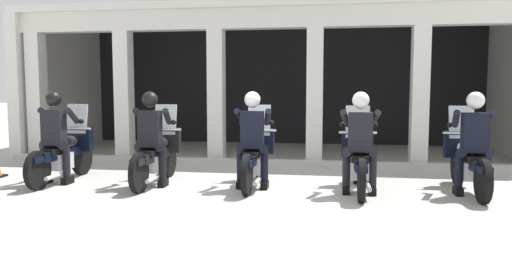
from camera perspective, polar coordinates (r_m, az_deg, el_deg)
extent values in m
plane|color=#A8A59E|center=(10.80, 2.11, -3.47)|extent=(80.00, 80.00, 0.00)
cube|color=black|center=(14.51, 3.14, 5.43)|extent=(11.99, 0.24, 3.38)
cube|color=silver|center=(10.79, 1.06, 13.34)|extent=(11.99, 0.36, 0.44)
cube|color=silver|center=(12.65, 2.24, 13.50)|extent=(11.99, 4.41, 0.16)
cube|color=silver|center=(14.45, -21.78, 5.07)|extent=(0.30, 4.41, 3.38)
cube|color=silver|center=(12.66, -24.47, 4.01)|extent=(0.35, 0.36, 2.94)
cube|color=silver|center=(11.60, -15.34, 4.23)|extent=(0.35, 0.36, 2.94)
cube|color=silver|center=(10.89, -4.70, 4.34)|extent=(0.35, 0.36, 2.94)
cube|color=silver|center=(10.59, 6.96, 4.30)|extent=(0.35, 0.36, 2.94)
cube|color=silver|center=(10.74, 18.79, 4.07)|extent=(0.35, 0.36, 2.94)
cube|color=#B7B5AD|center=(10.31, 0.66, -3.55)|extent=(11.59, 0.24, 0.12)
cylinder|color=black|center=(9.71, -19.90, -2.86)|extent=(0.09, 0.64, 0.64)
cylinder|color=black|center=(8.52, -24.43, -4.10)|extent=(0.09, 0.64, 0.64)
cube|color=black|center=(9.68, -19.93, -1.64)|extent=(0.14, 0.44, 0.08)
cube|color=silver|center=(9.06, -22.19, -3.17)|extent=(0.28, 0.44, 0.28)
cube|color=black|center=(9.08, -22.05, -2.32)|extent=(0.18, 1.24, 0.16)
ellipsoid|color=black|center=(9.25, -21.39, -1.04)|extent=(0.26, 0.48, 0.22)
cube|color=black|center=(8.92, -22.66, -2.02)|extent=(0.24, 0.52, 0.10)
cube|color=black|center=(8.54, -24.26, -2.88)|extent=(0.16, 0.48, 0.10)
cylinder|color=silver|center=(9.62, -20.11, -1.49)|extent=(0.05, 0.24, 0.53)
cube|color=black|center=(9.56, -20.31, -0.70)|extent=(0.52, 0.16, 0.44)
sphere|color=silver|center=(9.64, -20.03, -0.52)|extent=(0.18, 0.18, 0.18)
cube|color=silver|center=(9.51, -20.44, 1.54)|extent=(0.40, 0.14, 0.54)
cylinder|color=silver|center=(9.45, -20.64, 0.45)|extent=(0.62, 0.04, 0.04)
cylinder|color=silver|center=(8.73, -22.65, -4.78)|extent=(0.07, 0.55, 0.07)
cube|color=black|center=(8.86, -22.82, 0.54)|extent=(0.36, 0.22, 0.60)
cube|color=#591414|center=(8.97, -22.42, 0.73)|extent=(0.05, 0.02, 0.32)
sphere|color=tan|center=(8.86, -22.86, 3.48)|extent=(0.21, 0.21, 0.21)
sphere|color=black|center=(8.86, -22.86, 3.67)|extent=(0.26, 0.26, 0.26)
cylinder|color=black|center=(8.84, -21.91, -1.47)|extent=(0.26, 0.29, 0.17)
cylinder|color=black|center=(8.84, -21.51, -3.25)|extent=(0.12, 0.12, 0.53)
cube|color=black|center=(8.90, -21.41, -5.31)|extent=(0.11, 0.26, 0.12)
cylinder|color=black|center=(8.98, -23.44, -1.42)|extent=(0.26, 0.29, 0.17)
cylinder|color=black|center=(9.05, -23.70, -3.14)|extent=(0.12, 0.12, 0.53)
cube|color=black|center=(9.11, -23.59, -5.15)|extent=(0.11, 0.26, 0.12)
cylinder|color=black|center=(8.94, -20.89, 1.86)|extent=(0.19, 0.48, 0.31)
sphere|color=black|center=(9.11, -19.99, 1.25)|extent=(0.09, 0.09, 0.09)
cylinder|color=black|center=(9.16, -23.28, 1.85)|extent=(0.19, 0.48, 0.31)
sphere|color=black|center=(9.37, -22.78, 1.26)|extent=(0.09, 0.09, 0.09)
cylinder|color=black|center=(9.05, -10.29, -3.19)|extent=(0.09, 0.64, 0.64)
cylinder|color=black|center=(7.76, -13.69, -4.66)|extent=(0.09, 0.64, 0.64)
cube|color=black|center=(9.02, -10.31, -1.89)|extent=(0.14, 0.44, 0.08)
cube|color=silver|center=(8.35, -11.99, -3.58)|extent=(0.28, 0.44, 0.28)
cube|color=black|center=(8.37, -11.88, -2.65)|extent=(0.18, 1.24, 0.16)
ellipsoid|color=black|center=(8.56, -11.38, -1.26)|extent=(0.26, 0.48, 0.22)
cube|color=black|center=(8.20, -12.34, -2.34)|extent=(0.24, 0.52, 0.10)
cube|color=black|center=(7.79, -13.55, -3.31)|extent=(0.16, 0.48, 0.10)
cylinder|color=silver|center=(8.96, -10.44, -1.73)|extent=(0.05, 0.24, 0.53)
cube|color=black|center=(8.89, -10.58, -0.88)|extent=(0.52, 0.16, 0.44)
sphere|color=silver|center=(8.98, -10.37, -0.69)|extent=(0.18, 0.18, 0.18)
cube|color=silver|center=(8.84, -10.67, 1.52)|extent=(0.40, 0.14, 0.54)
cylinder|color=silver|center=(8.78, -10.82, 0.35)|extent=(0.62, 0.04, 0.04)
cylinder|color=silver|center=(8.01, -12.05, -5.36)|extent=(0.07, 0.55, 0.07)
cube|color=black|center=(8.14, -12.44, 0.44)|extent=(0.36, 0.22, 0.60)
cube|color=black|center=(8.25, -12.14, 0.65)|extent=(0.05, 0.02, 0.32)
sphere|color=#936B51|center=(8.13, -12.45, 3.65)|extent=(0.21, 0.21, 0.21)
sphere|color=black|center=(8.13, -12.46, 3.86)|extent=(0.26, 0.26, 0.26)
cylinder|color=black|center=(8.14, -11.43, -1.74)|extent=(0.26, 0.29, 0.17)
cylinder|color=black|center=(8.15, -11.00, -3.66)|extent=(0.12, 0.12, 0.53)
cube|color=black|center=(8.22, -10.93, -5.89)|extent=(0.11, 0.26, 0.12)
cylinder|color=black|center=(8.24, -13.26, -1.69)|extent=(0.26, 0.29, 0.17)
cylinder|color=black|center=(8.30, -13.60, -3.56)|extent=(0.12, 0.12, 0.53)
cube|color=black|center=(8.36, -13.53, -5.75)|extent=(0.11, 0.26, 0.12)
cylinder|color=black|center=(8.26, -10.47, 1.87)|extent=(0.19, 0.48, 0.31)
sphere|color=black|center=(8.46, -9.73, 1.21)|extent=(0.09, 0.09, 0.09)
cylinder|color=black|center=(8.42, -13.29, 1.87)|extent=(0.19, 0.48, 0.31)
sphere|color=black|center=(8.64, -13.00, 1.23)|extent=(0.09, 0.09, 0.09)
cylinder|color=black|center=(8.73, 0.51, -3.42)|extent=(0.09, 0.64, 0.64)
cylinder|color=black|center=(7.36, -1.08, -5.03)|extent=(0.09, 0.64, 0.64)
cube|color=black|center=(8.70, 0.51, -2.06)|extent=(0.14, 0.44, 0.08)
cube|color=silver|center=(7.99, -0.27, -3.86)|extent=(0.28, 0.44, 0.28)
cube|color=black|center=(8.02, -0.22, -2.89)|extent=(0.18, 1.24, 0.16)
ellipsoid|color=black|center=(8.21, 0.03, -1.43)|extent=(0.26, 0.48, 0.22)
cube|color=black|center=(7.83, -0.43, -2.57)|extent=(0.24, 0.52, 0.10)
cube|color=black|center=(7.39, -1.00, -3.61)|extent=(0.16, 0.48, 0.10)
cylinder|color=silver|center=(8.64, 0.46, -1.90)|extent=(0.05, 0.24, 0.53)
cube|color=black|center=(8.56, 0.40, -1.02)|extent=(0.52, 0.16, 0.44)
sphere|color=silver|center=(8.66, 0.50, -0.82)|extent=(0.18, 0.18, 0.18)
cube|color=silver|center=(8.51, 0.38, 1.47)|extent=(0.40, 0.14, 0.54)
cylinder|color=silver|center=(8.44, 0.30, 0.25)|extent=(0.62, 0.04, 0.04)
cylinder|color=silver|center=(7.66, 0.20, -5.72)|extent=(0.07, 0.55, 0.07)
cube|color=black|center=(7.77, -0.45, 0.34)|extent=(0.36, 0.22, 0.60)
cube|color=#14193F|center=(7.88, -0.31, 0.56)|extent=(0.05, 0.02, 0.32)
sphere|color=#936B51|center=(7.76, -0.43, 3.70)|extent=(0.21, 0.21, 0.21)
sphere|color=silver|center=(7.76, -0.43, 3.92)|extent=(0.26, 0.26, 0.26)
cylinder|color=black|center=(7.80, 0.59, -1.93)|extent=(0.26, 0.29, 0.17)
cylinder|color=black|center=(7.83, 1.02, -3.94)|extent=(0.12, 0.12, 0.53)
cube|color=black|center=(7.90, 1.03, -6.25)|extent=(0.11, 0.26, 0.12)
cylinder|color=black|center=(7.84, -1.44, -1.89)|extent=(0.26, 0.29, 0.17)
cylinder|color=black|center=(7.89, -1.86, -3.86)|extent=(0.12, 0.12, 0.53)
cube|color=black|center=(7.96, -1.84, -6.16)|extent=(0.11, 0.26, 0.12)
cylinder|color=black|center=(7.95, 1.38, 1.82)|extent=(0.19, 0.48, 0.31)
sphere|color=black|center=(8.16, 1.85, 1.13)|extent=(0.09, 0.09, 0.09)
cylinder|color=black|center=(8.02, -1.74, 1.85)|extent=(0.19, 0.48, 0.31)
sphere|color=black|center=(8.24, -1.74, 1.17)|extent=(0.09, 0.09, 0.09)
cylinder|color=black|center=(8.48, 11.80, -3.79)|extent=(0.09, 0.64, 0.64)
cylinder|color=black|center=(7.10, 12.37, -5.54)|extent=(0.09, 0.64, 0.64)
cube|color=black|center=(8.45, 11.83, -2.39)|extent=(0.14, 0.44, 0.08)
cube|color=silver|center=(7.73, 12.09, -4.28)|extent=(0.28, 0.44, 0.28)
cube|color=black|center=(7.76, 12.09, -3.28)|extent=(0.18, 1.24, 0.16)
ellipsoid|color=#1E2338|center=(7.95, 12.02, -1.76)|extent=(0.26, 0.48, 0.22)
cube|color=black|center=(7.57, 12.17, -2.95)|extent=(0.24, 0.52, 0.10)
cube|color=black|center=(7.13, 12.37, -4.06)|extent=(0.16, 0.48, 0.10)
cylinder|color=silver|center=(8.38, 11.85, -2.23)|extent=(0.05, 0.24, 0.53)
cube|color=black|center=(8.31, 11.89, -1.33)|extent=(0.52, 0.16, 0.44)
sphere|color=silver|center=(8.41, 11.86, -1.11)|extent=(0.18, 0.18, 0.18)
cube|color=silver|center=(8.25, 11.95, 1.25)|extent=(0.40, 0.14, 0.54)
cylinder|color=silver|center=(8.19, 11.95, -0.01)|extent=(0.62, 0.04, 0.04)
cylinder|color=silver|center=(7.43, 13.14, -6.21)|extent=(0.07, 0.55, 0.07)
cube|color=black|center=(7.51, 12.24, 0.05)|extent=(0.36, 0.22, 0.60)
cube|color=#591414|center=(7.62, 12.19, 0.28)|extent=(0.05, 0.02, 0.32)
sphere|color=tan|center=(7.50, 12.30, 3.53)|extent=(0.21, 0.21, 0.21)
sphere|color=silver|center=(7.50, 12.30, 3.76)|extent=(0.26, 0.26, 0.26)
cylinder|color=black|center=(7.57, 13.24, -2.29)|extent=(0.26, 0.29, 0.17)
cylinder|color=black|center=(7.61, 13.65, -4.34)|extent=(0.12, 0.12, 0.53)
cube|color=black|center=(7.68, 13.59, -6.72)|extent=(0.11, 0.26, 0.12)
cylinder|color=black|center=(7.55, 11.12, -2.26)|extent=(0.26, 0.29, 0.17)
cylinder|color=black|center=(7.59, 10.63, -4.32)|extent=(0.12, 0.12, 0.53)
cube|color=black|center=(7.66, 10.59, -6.70)|extent=(0.11, 0.26, 0.12)
cylinder|color=black|center=(7.74, 13.79, 1.58)|extent=(0.19, 0.48, 0.31)
sphere|color=black|center=(7.96, 13.94, 0.88)|extent=(0.09, 0.09, 0.09)
cylinder|color=black|center=(7.71, 10.53, 1.63)|extent=(0.19, 0.48, 0.31)
sphere|color=black|center=(7.93, 10.19, 0.94)|extent=(0.09, 0.09, 0.09)
cylinder|color=black|center=(8.90, 22.76, -3.66)|extent=(0.09, 0.64, 0.64)
cylinder|color=black|center=(7.57, 25.29, -5.26)|extent=(0.09, 0.64, 0.64)
cube|color=black|center=(8.87, 22.80, -2.33)|extent=(0.14, 0.44, 0.08)
cube|color=silver|center=(8.18, 24.02, -4.11)|extent=(0.28, 0.44, 0.28)
cube|color=black|center=(8.21, 23.97, -3.15)|extent=(0.18, 1.24, 0.16)
ellipsoid|color=#B2B2B7|center=(8.39, 23.62, -1.72)|extent=(0.26, 0.48, 0.22)
cube|color=black|center=(8.02, 24.32, -2.84)|extent=(0.24, 0.52, 0.10)
cube|color=black|center=(7.60, 25.22, -3.87)|extent=(0.16, 0.48, 0.10)
cylinder|color=silver|center=(8.81, 22.91, -2.17)|extent=(0.05, 0.24, 0.53)
cube|color=black|center=(8.74, 23.03, -1.31)|extent=(0.52, 0.16, 0.44)
sphere|color=silver|center=(8.83, 22.88, -1.11)|extent=(0.18, 0.18, 0.18)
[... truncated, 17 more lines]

